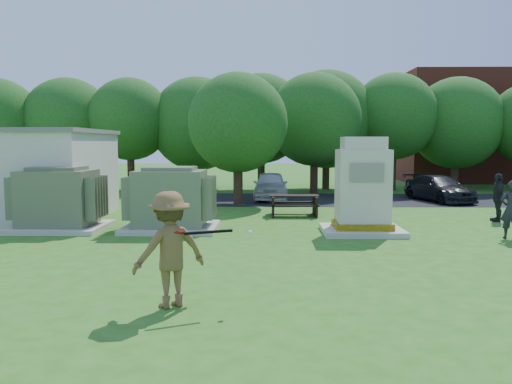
{
  "coord_description": "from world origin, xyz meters",
  "views": [
    {
      "loc": [
        0.34,
        -11.61,
        2.82
      ],
      "look_at": [
        0.0,
        4.0,
        1.3
      ],
      "focal_mm": 35.0,
      "sensor_mm": 36.0,
      "label": 1
    }
  ],
  "objects_px": {
    "picnic_table": "(294,203)",
    "person_by_generator": "(512,210)",
    "transformer_left": "(59,200)",
    "car_white": "(271,185)",
    "batter": "(170,249)",
    "car_dark": "(439,188)",
    "person_walking_right": "(498,197)",
    "transformer_right": "(171,200)",
    "generator_cabinet": "(362,191)",
    "car_silver_a": "(359,187)"
  },
  "relations": [
    {
      "from": "batter",
      "to": "generator_cabinet",
      "type": "bearing_deg",
      "value": -155.16
    },
    {
      "from": "generator_cabinet",
      "to": "batter",
      "type": "height_order",
      "value": "generator_cabinet"
    },
    {
      "from": "person_walking_right",
      "to": "car_dark",
      "type": "bearing_deg",
      "value": -169.82
    },
    {
      "from": "transformer_right",
      "to": "generator_cabinet",
      "type": "relative_size",
      "value": 0.99
    },
    {
      "from": "transformer_left",
      "to": "generator_cabinet",
      "type": "height_order",
      "value": "generator_cabinet"
    },
    {
      "from": "person_walking_right",
      "to": "transformer_left",
      "type": "bearing_deg",
      "value": -71.46
    },
    {
      "from": "car_white",
      "to": "person_walking_right",
      "type": "bearing_deg",
      "value": -39.98
    },
    {
      "from": "generator_cabinet",
      "to": "car_silver_a",
      "type": "bearing_deg",
      "value": 80.14
    },
    {
      "from": "transformer_right",
      "to": "car_silver_a",
      "type": "relative_size",
      "value": 0.71
    },
    {
      "from": "car_dark",
      "to": "transformer_left",
      "type": "bearing_deg",
      "value": -167.02
    },
    {
      "from": "batter",
      "to": "car_white",
      "type": "relative_size",
      "value": 0.48
    },
    {
      "from": "transformer_left",
      "to": "person_by_generator",
      "type": "distance_m",
      "value": 14.15
    },
    {
      "from": "person_by_generator",
      "to": "person_walking_right",
      "type": "height_order",
      "value": "person_by_generator"
    },
    {
      "from": "car_dark",
      "to": "batter",
      "type": "bearing_deg",
      "value": -138.01
    },
    {
      "from": "generator_cabinet",
      "to": "car_silver_a",
      "type": "xyz_separation_m",
      "value": [
        1.58,
        9.11,
        -0.63
      ]
    },
    {
      "from": "transformer_right",
      "to": "car_dark",
      "type": "bearing_deg",
      "value": 36.04
    },
    {
      "from": "person_walking_right",
      "to": "car_dark",
      "type": "relative_size",
      "value": 0.4
    },
    {
      "from": "generator_cabinet",
      "to": "picnic_table",
      "type": "xyz_separation_m",
      "value": [
        -1.93,
        3.8,
        -0.82
      ]
    },
    {
      "from": "transformer_left",
      "to": "transformer_right",
      "type": "height_order",
      "value": "same"
    },
    {
      "from": "picnic_table",
      "to": "person_walking_right",
      "type": "height_order",
      "value": "person_walking_right"
    },
    {
      "from": "transformer_left",
      "to": "car_silver_a",
      "type": "distance_m",
      "value": 14.32
    },
    {
      "from": "car_dark",
      "to": "car_white",
      "type": "bearing_deg",
      "value": 159.94
    },
    {
      "from": "picnic_table",
      "to": "car_dark",
      "type": "relative_size",
      "value": 0.44
    },
    {
      "from": "transformer_left",
      "to": "batter",
      "type": "xyz_separation_m",
      "value": [
        5.17,
        -7.71,
        0.03
      ]
    },
    {
      "from": "transformer_right",
      "to": "person_walking_right",
      "type": "xyz_separation_m",
      "value": [
        11.51,
        2.01,
        -0.1
      ]
    },
    {
      "from": "picnic_table",
      "to": "person_by_generator",
      "type": "xyz_separation_m",
      "value": [
        6.17,
        -4.66,
        0.37
      ]
    },
    {
      "from": "transformer_left",
      "to": "batter",
      "type": "height_order",
      "value": "transformer_left"
    },
    {
      "from": "car_white",
      "to": "car_dark",
      "type": "distance_m",
      "value": 8.29
    },
    {
      "from": "person_walking_right",
      "to": "batter",
      "type": "bearing_deg",
      "value": -34.94
    },
    {
      "from": "car_white",
      "to": "picnic_table",
      "type": "bearing_deg",
      "value": -80.56
    },
    {
      "from": "transformer_left",
      "to": "generator_cabinet",
      "type": "xyz_separation_m",
      "value": [
        9.84,
        -0.48,
        0.35
      ]
    },
    {
      "from": "person_walking_right",
      "to": "car_silver_a",
      "type": "bearing_deg",
      "value": -139.23
    },
    {
      "from": "picnic_table",
      "to": "person_by_generator",
      "type": "bearing_deg",
      "value": -37.04
    },
    {
      "from": "transformer_right",
      "to": "generator_cabinet",
      "type": "xyz_separation_m",
      "value": [
        6.14,
        -0.48,
        0.35
      ]
    },
    {
      "from": "person_walking_right",
      "to": "transformer_right",
      "type": "bearing_deg",
      "value": -69.08
    },
    {
      "from": "picnic_table",
      "to": "transformer_right",
      "type": "bearing_deg",
      "value": -141.74
    },
    {
      "from": "car_white",
      "to": "car_silver_a",
      "type": "xyz_separation_m",
      "value": [
        4.4,
        -0.41,
        -0.01
      ]
    },
    {
      "from": "person_by_generator",
      "to": "person_walking_right",
      "type": "relative_size",
      "value": 1.0
    },
    {
      "from": "transformer_right",
      "to": "person_by_generator",
      "type": "bearing_deg",
      "value": -7.33
    },
    {
      "from": "picnic_table",
      "to": "car_white",
      "type": "relative_size",
      "value": 0.46
    },
    {
      "from": "transformer_left",
      "to": "car_white",
      "type": "relative_size",
      "value": 0.72
    },
    {
      "from": "person_by_generator",
      "to": "batter",
      "type": "bearing_deg",
      "value": 45.86
    },
    {
      "from": "transformer_left",
      "to": "picnic_table",
      "type": "bearing_deg",
      "value": 22.77
    },
    {
      "from": "person_by_generator",
      "to": "car_dark",
      "type": "height_order",
      "value": "person_by_generator"
    },
    {
      "from": "transformer_left",
      "to": "car_white",
      "type": "bearing_deg",
      "value": 52.13
    },
    {
      "from": "transformer_right",
      "to": "person_by_generator",
      "type": "distance_m",
      "value": 10.47
    },
    {
      "from": "transformer_left",
      "to": "person_by_generator",
      "type": "xyz_separation_m",
      "value": [
        14.09,
        -1.34,
        -0.09
      ]
    },
    {
      "from": "car_dark",
      "to": "picnic_table",
      "type": "bearing_deg",
      "value": -161.19
    },
    {
      "from": "batter",
      "to": "transformer_left",
      "type": "bearing_deg",
      "value": -88.43
    },
    {
      "from": "car_silver_a",
      "to": "car_dark",
      "type": "relative_size",
      "value": 0.97
    }
  ]
}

